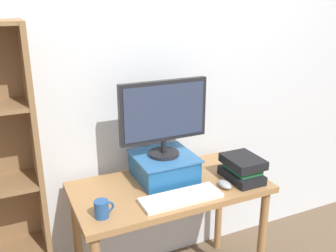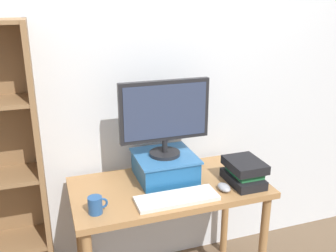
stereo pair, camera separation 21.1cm
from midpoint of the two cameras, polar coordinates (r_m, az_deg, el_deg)
name	(u,v)px [view 2 (the right image)]	position (r m, az deg, el deg)	size (l,w,h in m)	color
back_wall	(149,82)	(2.38, -0.35, 6.72)	(7.00, 0.08, 2.60)	silver
desk	(169,201)	(2.27, 2.86, -11.39)	(1.13, 0.59, 0.77)	#9E7042
riser_box	(165,165)	(2.27, 2.19, -6.07)	(0.35, 0.36, 0.15)	#195189
computer_monitor	(165,115)	(2.15, 2.31, 1.68)	(0.53, 0.18, 0.45)	black
keyboard	(177,198)	(2.06, 4.35, -10.98)	(0.45, 0.16, 0.02)	silver
computer_mouse	(224,187)	(2.19, 11.33, -9.22)	(0.06, 0.10, 0.04)	#99999E
book_stack	(244,172)	(2.28, 14.16, -6.84)	(0.19, 0.27, 0.14)	black
coffee_mug	(96,205)	(1.95, -7.87, -11.92)	(0.10, 0.07, 0.09)	#234C84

